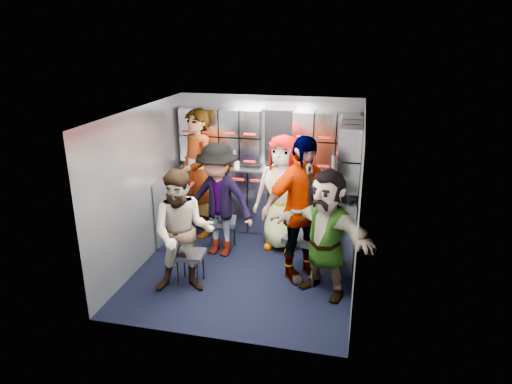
% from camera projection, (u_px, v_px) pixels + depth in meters
% --- Properties ---
extents(floor, '(3.00, 3.00, 0.00)m').
position_uv_depth(floor, '(246.00, 268.00, 6.10)').
color(floor, black).
rests_on(floor, ground).
extents(wall_back, '(2.80, 0.04, 2.10)m').
position_uv_depth(wall_back, '(269.00, 163.00, 7.13)').
color(wall_back, '#959AA3').
rests_on(wall_back, ground).
extents(wall_left, '(0.04, 3.00, 2.10)m').
position_uv_depth(wall_left, '(143.00, 187.00, 6.05)').
color(wall_left, '#959AA3').
rests_on(wall_left, ground).
extents(wall_right, '(0.04, 3.00, 2.10)m').
position_uv_depth(wall_right, '(359.00, 204.00, 5.46)').
color(wall_right, '#959AA3').
rests_on(wall_right, ground).
extents(ceiling, '(2.80, 3.00, 0.02)m').
position_uv_depth(ceiling, '(245.00, 112.00, 5.40)').
color(ceiling, silver).
rests_on(ceiling, wall_back).
extents(cart_bank_back, '(2.68, 0.38, 0.99)m').
position_uv_depth(cart_bank_back, '(266.00, 201.00, 7.12)').
color(cart_bank_back, '#979CA7').
rests_on(cart_bank_back, ground).
extents(cart_bank_left, '(0.38, 0.76, 0.99)m').
position_uv_depth(cart_bank_left, '(177.00, 212.00, 6.70)').
color(cart_bank_left, '#979CA7').
rests_on(cart_bank_left, ground).
extents(counter, '(2.68, 0.42, 0.03)m').
position_uv_depth(counter, '(266.00, 169.00, 6.95)').
color(counter, '#B5B7BC').
rests_on(counter, cart_bank_back).
extents(locker_bank_back, '(2.68, 0.28, 0.82)m').
position_uv_depth(locker_bank_back, '(267.00, 138.00, 6.85)').
color(locker_bank_back, '#979CA7').
rests_on(locker_bank_back, wall_back).
extents(locker_bank_right, '(0.28, 1.00, 0.82)m').
position_uv_depth(locker_bank_right, '(350.00, 153.00, 5.99)').
color(locker_bank_right, '#979CA7').
rests_on(locker_bank_right, wall_right).
extents(right_cabinet, '(0.28, 1.20, 1.00)m').
position_uv_depth(right_cabinet, '(345.00, 225.00, 6.22)').
color(right_cabinet, '#979CA7').
rests_on(right_cabinet, ground).
extents(coffee_niche, '(0.46, 0.16, 0.84)m').
position_uv_depth(coffee_niche, '(280.00, 139.00, 6.87)').
color(coffee_niche, black).
rests_on(coffee_niche, wall_back).
extents(red_latch_strip, '(2.60, 0.02, 0.03)m').
position_uv_depth(red_latch_strip, '(263.00, 181.00, 6.81)').
color(red_latch_strip, '#B81710').
rests_on(red_latch_strip, cart_bank_back).
extents(jump_seat_near_left, '(0.37, 0.36, 0.41)m').
position_uv_depth(jump_seat_near_left, '(190.00, 256.00, 5.65)').
color(jump_seat_near_left, black).
rests_on(jump_seat_near_left, ground).
extents(jump_seat_mid_left, '(0.44, 0.43, 0.45)m').
position_uv_depth(jump_seat_mid_left, '(223.00, 223.00, 6.56)').
color(jump_seat_mid_left, black).
rests_on(jump_seat_mid_left, ground).
extents(jump_seat_center, '(0.48, 0.46, 0.48)m').
position_uv_depth(jump_seat_center, '(284.00, 215.00, 6.76)').
color(jump_seat_center, black).
rests_on(jump_seat_center, ground).
extents(jump_seat_mid_right, '(0.50, 0.49, 0.49)m').
position_uv_depth(jump_seat_mid_right, '(301.00, 240.00, 5.94)').
color(jump_seat_mid_right, black).
rests_on(jump_seat_mid_right, ground).
extents(jump_seat_near_right, '(0.36, 0.34, 0.42)m').
position_uv_depth(jump_seat_near_right, '(325.00, 258.00, 5.60)').
color(jump_seat_near_right, black).
rests_on(jump_seat_near_right, ground).
extents(attendant_standing, '(0.85, 0.81, 1.95)m').
position_uv_depth(attendant_standing, '(198.00, 174.00, 6.86)').
color(attendant_standing, black).
rests_on(attendant_standing, ground).
extents(attendant_arc_a, '(0.87, 0.75, 1.53)m').
position_uv_depth(attendant_arc_a, '(183.00, 233.00, 5.35)').
color(attendant_arc_a, black).
rests_on(attendant_arc_a, ground).
extents(attendant_arc_b, '(1.12, 0.76, 1.61)m').
position_uv_depth(attendant_arc_b, '(218.00, 200.00, 6.26)').
color(attendant_arc_b, black).
rests_on(attendant_arc_b, ground).
extents(attendant_arc_c, '(0.89, 0.66, 1.67)m').
position_uv_depth(attendant_arc_c, '(283.00, 193.00, 6.46)').
color(attendant_arc_c, black).
rests_on(attendant_arc_c, ground).
extents(attendant_arc_d, '(1.12, 1.05, 1.86)m').
position_uv_depth(attendant_arc_d, '(301.00, 210.00, 5.60)').
color(attendant_arc_d, black).
rests_on(attendant_arc_d, ground).
extents(attendant_arc_e, '(1.48, 1.12, 1.55)m').
position_uv_depth(attendant_arc_e, '(326.00, 233.00, 5.30)').
color(attendant_arc_e, black).
rests_on(attendant_arc_e, ground).
extents(bottle_left, '(0.07, 0.07, 0.27)m').
position_uv_depth(bottle_left, '(235.00, 158.00, 6.95)').
color(bottle_left, white).
rests_on(bottle_left, counter).
extents(bottle_mid, '(0.07, 0.07, 0.24)m').
position_uv_depth(bottle_mid, '(221.00, 159.00, 7.01)').
color(bottle_mid, white).
rests_on(bottle_mid, counter).
extents(bottle_right, '(0.07, 0.07, 0.27)m').
position_uv_depth(bottle_right, '(333.00, 164.00, 6.64)').
color(bottle_right, white).
rests_on(bottle_right, counter).
extents(cup_left, '(0.08, 0.08, 0.10)m').
position_uv_depth(cup_left, '(237.00, 164.00, 6.97)').
color(cup_left, beige).
rests_on(cup_left, counter).
extents(cup_right, '(0.08, 0.08, 0.10)m').
position_uv_depth(cup_right, '(350.00, 171.00, 6.61)').
color(cup_right, beige).
rests_on(cup_right, counter).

